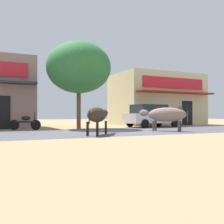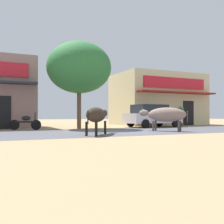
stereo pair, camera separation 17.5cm
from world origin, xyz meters
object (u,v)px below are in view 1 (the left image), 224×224
at_px(roadside_tree, 79,68).
at_px(parked_motorcycle, 25,122).
at_px(pedestrian_by_shop, 180,114).
at_px(parked_hatchback_car, 151,116).
at_px(cow_far_dark, 166,115).
at_px(cow_near_brown, 98,115).

height_order(roadside_tree, parked_motorcycle, roadside_tree).
xyz_separation_m(parked_motorcycle, pedestrian_by_shop, (11.55, -0.04, 0.51)).
xyz_separation_m(parked_hatchback_car, cow_far_dark, (-1.99, -4.42, 0.06)).
distance_m(parked_motorcycle, cow_near_brown, 5.92).
xyz_separation_m(parked_motorcycle, cow_near_brown, (2.48, -5.36, 0.42)).
bearing_deg(pedestrian_by_shop, parked_motorcycle, 179.82).
xyz_separation_m(parked_hatchback_car, parked_motorcycle, (-8.85, 0.09, -0.38)).
height_order(parked_hatchback_car, parked_motorcycle, parked_hatchback_car).
distance_m(parked_motorcycle, cow_far_dark, 8.22).
xyz_separation_m(cow_near_brown, pedestrian_by_shop, (9.08, 5.33, 0.09)).
relative_size(roadside_tree, parked_hatchback_car, 1.32).
height_order(roadside_tree, cow_near_brown, roadside_tree).
height_order(cow_near_brown, pedestrian_by_shop, pedestrian_by_shop).
xyz_separation_m(roadside_tree, cow_near_brown, (-0.85, -5.41, -3.09)).
bearing_deg(parked_motorcycle, parked_hatchback_car, -0.60).
bearing_deg(cow_near_brown, parked_motorcycle, 114.78).
bearing_deg(cow_near_brown, parked_hatchback_car, 39.58).
relative_size(parked_hatchback_car, parked_motorcycle, 2.47).
bearing_deg(pedestrian_by_shop, roadside_tree, 179.44).
relative_size(roadside_tree, cow_far_dark, 2.44).
bearing_deg(cow_near_brown, cow_far_dark, 10.98).
bearing_deg(pedestrian_by_shop, cow_far_dark, -136.38).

